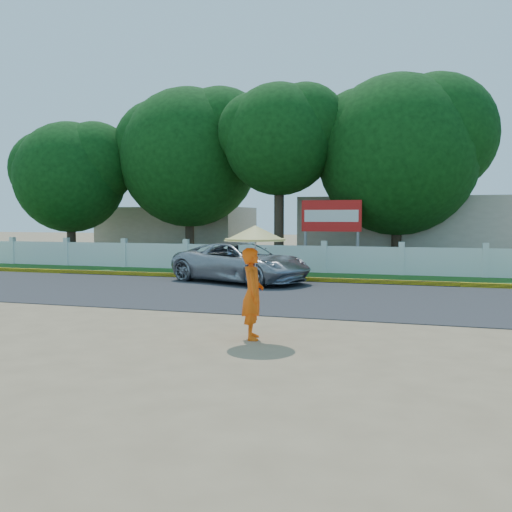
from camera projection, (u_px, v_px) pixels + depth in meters
The scene contains 11 objects.
ground at pixel (228, 323), 12.10m from camera, with size 120.00×120.00×0.00m, color #9E8460.
road at pixel (282, 295), 16.39m from camera, with size 60.00×7.00×0.02m, color #38383A.
grass_verge at pixel (317, 277), 21.40m from camera, with size 60.00×3.50×0.03m, color #2D601E.
curb at pixel (307, 280), 19.77m from camera, with size 40.00×0.18×0.16m, color yellow.
fence at pixel (324, 260), 22.74m from camera, with size 40.00×0.10×1.10m, color silver.
building_near at pixel (409, 230), 28.27m from camera, with size 10.00×6.00×3.20m, color #B7AD99.
building_far at pixel (178, 232), 33.07m from camera, with size 8.00×5.00×2.80m, color #B7AD99.
vehicle at pixel (241, 262), 19.56m from camera, with size 2.30×4.98×1.38m, color #9B9CA2.
monk_with_parasol at pixel (254, 265), 10.44m from camera, with size 1.15×1.15×2.10m.
billboard at pixel (331, 220), 23.65m from camera, with size 2.50×0.13×2.95m.
tree_row at pixel (366, 151), 25.27m from camera, with size 35.64×8.15×9.17m.
Camera 1 is at (4.11, -11.27, 2.25)m, focal length 40.00 mm.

